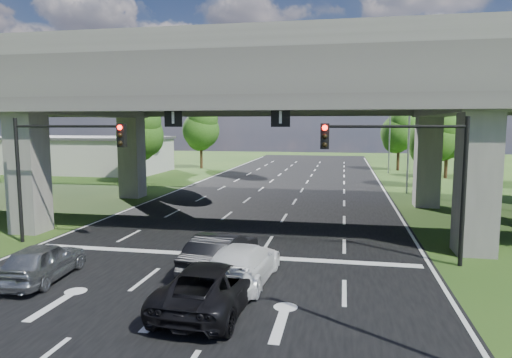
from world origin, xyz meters
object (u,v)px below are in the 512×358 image
(streetlight_far, at_px, (404,123))
(car_trailing, at_px, (212,285))
(streetlight_beyond, at_px, (386,123))
(car_dark, at_px, (221,253))
(signal_left, at_px, (58,157))
(car_white, at_px, (242,264))
(signal_right, at_px, (408,162))
(car_silver, at_px, (42,262))

(streetlight_far, height_order, car_trailing, streetlight_far)
(streetlight_far, distance_m, streetlight_beyond, 16.00)
(streetlight_beyond, xyz_separation_m, car_dark, (-9.37, -38.67, -5.06))
(signal_left, height_order, streetlight_far, streetlight_far)
(streetlight_beyond, distance_m, car_white, 40.91)
(signal_left, height_order, streetlight_beyond, streetlight_beyond)
(streetlight_beyond, bearing_deg, streetlight_far, -90.00)
(car_dark, bearing_deg, car_white, 142.50)
(signal_right, distance_m, streetlight_far, 20.25)
(streetlight_beyond, distance_m, car_silver, 43.97)
(signal_left, relative_size, car_trailing, 1.15)
(signal_right, height_order, car_white, signal_right)
(signal_left, distance_m, car_silver, 6.37)
(streetlight_beyond, distance_m, car_dark, 40.11)
(signal_right, xyz_separation_m, car_trailing, (-6.46, -6.01, -3.43))
(car_white, bearing_deg, streetlight_far, -105.91)
(signal_right, xyz_separation_m, car_dark, (-7.10, -2.62, -3.40))
(streetlight_far, xyz_separation_m, car_dark, (-9.37, -22.67, -5.06))
(car_trailing, bearing_deg, streetlight_beyond, -98.66)
(streetlight_beyond, bearing_deg, signal_left, -116.43)
(streetlight_beyond, bearing_deg, car_trailing, -101.73)
(streetlight_far, height_order, streetlight_beyond, same)
(streetlight_far, bearing_deg, car_silver, -121.98)
(streetlight_far, relative_size, car_trailing, 1.92)
(streetlight_beyond, height_order, car_trailing, streetlight_beyond)
(signal_right, distance_m, car_white, 7.85)
(streetlight_far, relative_size, car_silver, 2.43)
(streetlight_beyond, bearing_deg, car_white, -101.79)
(car_white, bearing_deg, streetlight_beyond, -98.44)
(car_white, bearing_deg, car_silver, 11.94)
(signal_right, xyz_separation_m, signal_left, (-15.65, 0.00, 0.00))
(car_dark, bearing_deg, car_trailing, 107.91)
(signal_right, xyz_separation_m, car_silver, (-13.22, -4.77, -3.46))
(car_dark, distance_m, car_trailing, 3.45)
(car_silver, relative_size, car_trailing, 0.79)
(streetlight_beyond, height_order, car_dark, streetlight_beyond)
(signal_right, bearing_deg, car_dark, -159.76)
(signal_right, bearing_deg, signal_left, 180.00)
(signal_right, height_order, car_trailing, signal_right)
(streetlight_far, relative_size, car_white, 2.02)
(signal_left, height_order, car_silver, signal_left)
(signal_right, xyz_separation_m, streetlight_beyond, (2.27, 36.06, 1.66))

